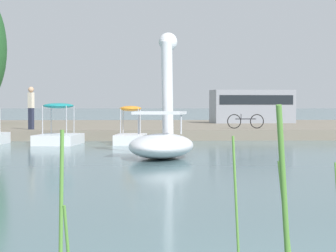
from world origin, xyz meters
TOP-DOWN VIEW (x-y plane):
  - shore_bank_far at (0.00, 32.41)m, footprint 111.57×18.47m
  - swan_boat at (-1.06, 14.25)m, footprint 2.40×3.52m
  - pedal_boat_orange at (-2.05, 20.96)m, footprint 1.30×2.25m
  - pedal_boat_teal at (-4.80, 20.82)m, footprint 1.80×2.57m
  - person_on_path at (-6.39, 24.27)m, footprint 0.29×0.28m
  - bicycle_parked at (3.07, 25.01)m, footprint 1.70×0.24m
  - parked_van at (4.89, 34.09)m, footprint 4.90×2.40m
  - reed_clump_foreground at (-0.80, -0.58)m, footprint 2.60×1.49m

SIDE VIEW (x-z plane):
  - shore_bank_far at x=0.00m, z-range 0.00..0.45m
  - pedal_boat_orange at x=-2.05m, z-range -0.35..1.12m
  - pedal_boat_teal at x=-4.80m, z-range -0.34..1.24m
  - swan_boat at x=-1.06m, z-range -1.22..2.47m
  - reed_clump_foreground at x=-0.80m, z-range -0.14..1.40m
  - bicycle_parked at x=3.07m, z-range 0.45..1.11m
  - person_on_path at x=-6.39m, z-range 0.54..2.39m
  - parked_van at x=4.89m, z-range 0.53..2.45m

